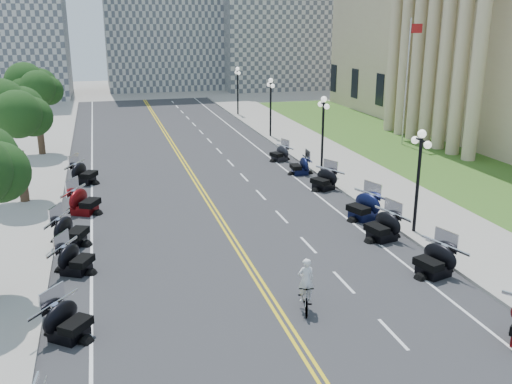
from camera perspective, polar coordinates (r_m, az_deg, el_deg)
ground at (r=21.99m, az=0.99°, el=-10.00°), size 160.00×160.00×0.00m
road at (r=30.97m, az=-4.21°, el=-1.83°), size 16.00×90.00×0.01m
centerline_yellow_a at (r=30.94m, az=-4.43°, el=-1.83°), size 0.12×90.00×0.00m
centerline_yellow_b at (r=30.99m, az=-3.99°, el=-1.79°), size 0.12×90.00×0.00m
edge_line_north at (r=32.72m, az=6.84°, el=-0.85°), size 0.12×90.00×0.00m
edge_line_south at (r=30.48m, az=-16.11°, el=-2.78°), size 0.12×90.00×0.00m
lane_dash_5 at (r=19.87m, az=13.54°, el=-13.65°), size 0.12×2.00×0.00m
lane_dash_6 at (r=23.00m, az=8.76°, el=-8.90°), size 0.12×2.00×0.00m
lane_dash_7 at (r=26.37m, az=5.25°, el=-5.28°), size 0.12×2.00×0.00m
lane_dash_8 at (r=29.89m, az=2.58°, el=-2.49°), size 0.12×2.00×0.00m
lane_dash_9 at (r=33.52m, az=0.48°, el=-0.28°), size 0.12×2.00×0.00m
lane_dash_10 at (r=37.23m, az=-1.20°, el=1.48°), size 0.12×2.00×0.00m
lane_dash_11 at (r=40.99m, az=-2.57°, el=2.93°), size 0.12×2.00×0.00m
lane_dash_12 at (r=44.79m, az=-3.71°, el=4.13°), size 0.12×2.00×0.00m
lane_dash_13 at (r=48.63m, az=-4.68°, el=5.14°), size 0.12×2.00×0.00m
lane_dash_14 at (r=52.49m, az=-5.51°, el=6.00°), size 0.12×2.00×0.00m
lane_dash_15 at (r=56.37m, az=-6.23°, el=6.74°), size 0.12×2.00×0.00m
lane_dash_16 at (r=60.26m, az=-6.85°, el=7.39°), size 0.12×2.00×0.00m
lane_dash_17 at (r=64.17m, az=-7.41°, el=7.95°), size 0.12×2.00×0.00m
lane_dash_18 at (r=68.09m, az=-7.89°, el=8.45°), size 0.12×2.00×0.00m
lane_dash_19 at (r=72.02m, az=-8.33°, el=8.90°), size 0.12×2.00×0.00m
sidewalk_north at (r=34.42m, az=13.19°, el=-0.17°), size 5.00×90.00×0.15m
sidewalk_south at (r=30.84m, az=-23.74°, el=-3.22°), size 5.00×90.00×0.15m
lawn at (r=44.53m, az=16.31°, el=3.44°), size 9.00×60.00×0.10m
distant_block_c at (r=88.20m, az=2.99°, el=17.67°), size 20.00×14.00×22.00m
street_lamp_2 at (r=27.82m, az=15.88°, el=0.96°), size 0.50×1.20×4.90m
street_lamp_3 at (r=38.27m, az=6.68°, el=5.79°), size 0.50×1.20×4.90m
street_lamp_4 at (r=49.43m, az=1.47°, el=8.43°), size 0.50×1.20×4.90m
street_lamp_5 at (r=60.91m, az=-1.84°, el=10.06°), size 0.50×1.20×4.90m
flagpole at (r=47.36m, az=14.81°, el=10.44°), size 1.10×0.20×10.00m
tree_3 at (r=33.50m, az=-22.96°, el=6.69°), size 4.80×4.80×9.20m
tree_4 at (r=45.31m, az=-21.18°, el=9.27°), size 4.80×4.80×9.20m
motorcycle_n_5 at (r=24.14m, az=17.42°, el=-6.36°), size 2.57×2.57×1.46m
motorcycle_n_6 at (r=27.27m, az=12.54°, el=-3.22°), size 2.56×2.56×1.48m
motorcycle_n_7 at (r=29.86m, az=10.68°, el=-1.28°), size 2.76×2.76×1.52m
motorcycle_n_8 at (r=34.67m, az=6.79°, el=1.37°), size 2.67×2.67×1.41m
motorcycle_n_9 at (r=37.95m, az=4.42°, el=2.73°), size 1.95×1.95×1.30m
motorcycle_n_10 at (r=41.48m, az=2.36°, el=3.97°), size 2.24×2.24×1.25m
motorcycle_s_5 at (r=19.78m, az=-18.30°, el=-11.99°), size 2.75×2.75×1.37m
motorcycle_s_6 at (r=24.42m, az=-17.63°, el=-6.24°), size 2.62×2.62×1.35m
motorcycle_s_7 at (r=27.36m, az=-18.09°, el=-3.58°), size 2.83×2.83×1.51m
motorcycle_s_8 at (r=31.51m, az=-16.82°, el=-0.75°), size 2.95×2.95×1.52m
motorcycle_s_9 at (r=37.23m, az=-16.84°, el=1.93°), size 2.90×2.90×1.51m
bicycle at (r=20.60m, az=4.95°, el=-10.32°), size 0.99×1.90×1.10m
cyclist_rider at (r=20.01m, az=5.05°, el=-6.83°), size 0.60×0.39×1.64m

